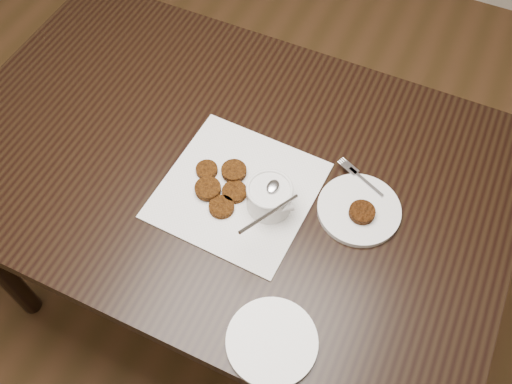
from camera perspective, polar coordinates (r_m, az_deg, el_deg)
floor at (r=1.92m, az=-3.54°, el=-12.91°), size 4.00×4.00×0.00m
table at (r=1.62m, az=-2.76°, el=-4.55°), size 1.35×0.86×0.75m
napkin at (r=1.25m, az=-1.88°, el=0.19°), size 0.34×0.34×0.00m
sauce_ramekin at (r=1.17m, az=1.43°, el=0.39°), size 0.14×0.14×0.14m
patty_cluster at (r=1.25m, az=-3.61°, el=0.87°), size 0.25×0.25×0.02m
plate_with_patty at (r=1.24m, az=10.60°, el=-1.62°), size 0.24×0.24×0.03m
plate_empty at (r=1.10m, az=1.64°, el=-15.15°), size 0.23×0.23×0.01m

